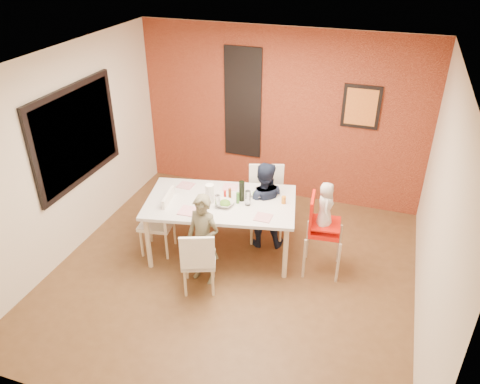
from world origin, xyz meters
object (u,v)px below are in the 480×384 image
(dining_table, at_px, (221,206))
(high_chair, at_px, (321,227))
(chair_near, at_px, (198,259))
(wine_bottle, at_px, (242,191))
(toddler, at_px, (325,207))
(paper_towel_roll, at_px, (210,194))
(chair_far, at_px, (266,198))
(child_far, at_px, (263,205))
(chair_left, at_px, (162,219))
(child_near, at_px, (203,240))

(dining_table, relative_size, high_chair, 1.96)
(chair_near, xyz_separation_m, wine_bottle, (0.22, 0.95, 0.46))
(toddler, bearing_deg, paper_towel_roll, 80.47)
(high_chair, bearing_deg, chair_far, 50.25)
(dining_table, bearing_deg, chair_far, 54.21)
(paper_towel_roll, bearing_deg, chair_near, -79.03)
(toddler, relative_size, wine_bottle, 2.32)
(wine_bottle, bearing_deg, dining_table, -158.57)
(dining_table, relative_size, chair_near, 2.42)
(dining_table, bearing_deg, child_far, 37.86)
(chair_far, bearing_deg, chair_left, -161.56)
(chair_far, distance_m, child_far, 0.25)
(chair_left, xyz_separation_m, wine_bottle, (1.00, 0.35, 0.43))
(chair_far, bearing_deg, paper_towel_roll, -146.71)
(child_near, relative_size, toddler, 1.88)
(chair_near, xyz_separation_m, toddler, (1.31, 0.90, 0.47))
(child_near, height_order, child_far, child_far)
(chair_near, distance_m, wine_bottle, 1.08)
(toddler, bearing_deg, chair_near, 110.15)
(toddler, bearing_deg, chair_left, 83.77)
(dining_table, height_order, child_near, child_near)
(dining_table, xyz_separation_m, high_chair, (1.32, 0.04, -0.08))
(dining_table, xyz_separation_m, paper_towel_roll, (-0.12, -0.07, 0.20))
(chair_far, relative_size, child_far, 0.84)
(chair_far, bearing_deg, toddler, -49.87)
(dining_table, relative_size, child_far, 1.69)
(chair_left, bearing_deg, paper_towel_roll, 97.09)
(chair_far, height_order, toddler, toddler)
(chair_near, height_order, paper_towel_roll, paper_towel_roll)
(high_chair, bearing_deg, chair_left, 91.65)
(dining_table, bearing_deg, chair_near, -87.85)
(high_chair, bearing_deg, dining_table, 85.52)
(dining_table, bearing_deg, child_near, -89.61)
(chair_near, height_order, child_near, child_near)
(wine_bottle, bearing_deg, chair_left, -161.00)
(chair_left, bearing_deg, child_near, 55.33)
(high_chair, bearing_deg, paper_towel_roll, 88.26)
(child_far, relative_size, toddler, 1.95)
(child_near, relative_size, child_far, 0.97)
(high_chair, relative_size, child_near, 0.89)
(chair_left, height_order, high_chair, high_chair)
(chair_far, bearing_deg, child_far, -101.01)
(chair_left, height_order, child_near, child_near)
(chair_far, distance_m, wine_bottle, 0.66)
(child_far, distance_m, wine_bottle, 0.47)
(wine_bottle, bearing_deg, child_near, -109.36)
(dining_table, distance_m, high_chair, 1.32)
(chair_far, xyz_separation_m, wine_bottle, (-0.19, -0.52, 0.36))
(child_far, xyz_separation_m, wine_bottle, (-0.22, -0.27, 0.32))
(high_chair, height_order, wine_bottle, wine_bottle)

